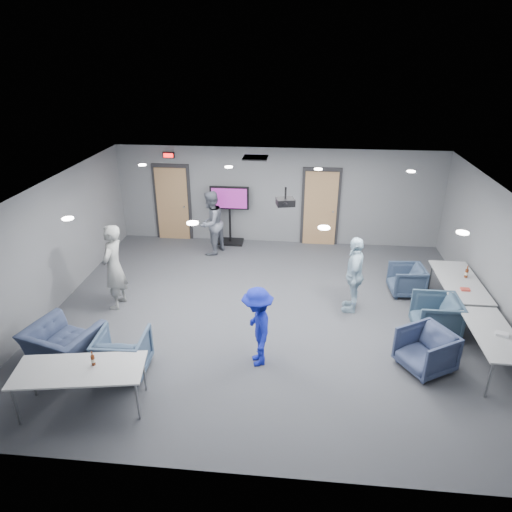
# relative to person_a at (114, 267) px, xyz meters

# --- Properties ---
(floor) EXTENTS (9.00, 9.00, 0.00)m
(floor) POSITION_rel_person_a_xyz_m (3.22, -0.03, -0.93)
(floor) COLOR #3C3E44
(floor) RESTS_ON ground
(ceiling) EXTENTS (9.00, 9.00, 0.00)m
(ceiling) POSITION_rel_person_a_xyz_m (3.22, -0.03, 1.77)
(ceiling) COLOR silver
(ceiling) RESTS_ON wall_back
(wall_back) EXTENTS (9.00, 0.02, 2.70)m
(wall_back) POSITION_rel_person_a_xyz_m (3.22, 3.97, 0.42)
(wall_back) COLOR slate
(wall_back) RESTS_ON floor
(wall_front) EXTENTS (9.00, 0.02, 2.70)m
(wall_front) POSITION_rel_person_a_xyz_m (3.22, -4.03, 0.42)
(wall_front) COLOR slate
(wall_front) RESTS_ON floor
(wall_left) EXTENTS (0.02, 8.00, 2.70)m
(wall_left) POSITION_rel_person_a_xyz_m (-1.28, -0.03, 0.42)
(wall_left) COLOR slate
(wall_left) RESTS_ON floor
(wall_right) EXTENTS (0.02, 8.00, 2.70)m
(wall_right) POSITION_rel_person_a_xyz_m (7.72, -0.03, 0.42)
(wall_right) COLOR slate
(wall_right) RESTS_ON floor
(door_left) EXTENTS (1.06, 0.17, 2.24)m
(door_left) POSITION_rel_person_a_xyz_m (0.22, 3.92, 0.14)
(door_left) COLOR black
(door_left) RESTS_ON wall_back
(door_right) EXTENTS (1.06, 0.17, 2.24)m
(door_right) POSITION_rel_person_a_xyz_m (4.42, 3.92, 0.14)
(door_right) COLOR black
(door_right) RESTS_ON wall_back
(exit_sign) EXTENTS (0.32, 0.08, 0.16)m
(exit_sign) POSITION_rel_person_a_xyz_m (0.22, 3.90, 1.52)
(exit_sign) COLOR black
(exit_sign) RESTS_ON wall_back
(hvac_diffuser) EXTENTS (0.60, 0.60, 0.03)m
(hvac_diffuser) POSITION_rel_person_a_xyz_m (2.72, 2.77, 1.75)
(hvac_diffuser) COLOR black
(hvac_diffuser) RESTS_ON ceiling
(downlights) EXTENTS (6.18, 3.78, 0.02)m
(downlights) POSITION_rel_person_a_xyz_m (3.22, -0.03, 1.75)
(downlights) COLOR white
(downlights) RESTS_ON ceiling
(person_a) EXTENTS (0.48, 0.70, 1.86)m
(person_a) POSITION_rel_person_a_xyz_m (0.00, 0.00, 0.00)
(person_a) COLOR gray
(person_a) RESTS_ON floor
(person_b) EXTENTS (0.93, 1.03, 1.74)m
(person_b) POSITION_rel_person_a_xyz_m (1.50, 2.97, -0.06)
(person_b) COLOR slate
(person_b) RESTS_ON floor
(person_c) EXTENTS (0.54, 1.02, 1.66)m
(person_c) POSITION_rel_person_a_xyz_m (5.03, 0.36, -0.10)
(person_c) COLOR #ADCBDE
(person_c) RESTS_ON floor
(person_d) EXTENTS (0.77, 1.07, 1.48)m
(person_d) POSITION_rel_person_a_xyz_m (3.20, -1.65, -0.19)
(person_d) COLOR #1924A6
(person_d) RESTS_ON floor
(chair_right_a) EXTENTS (0.79, 0.77, 0.68)m
(chair_right_a) POSITION_rel_person_a_xyz_m (6.32, 1.18, -0.59)
(chair_right_a) COLOR #34435A
(chair_right_a) RESTS_ON floor
(chair_right_b) EXTENTS (0.85, 0.83, 0.77)m
(chair_right_b) POSITION_rel_person_a_xyz_m (6.57, -0.39, -0.55)
(chair_right_b) COLOR #384D60
(chair_right_b) RESTS_ON floor
(chair_right_c) EXTENTS (1.11, 1.10, 0.74)m
(chair_right_c) POSITION_rel_person_a_xyz_m (6.12, -1.53, -0.56)
(chair_right_c) COLOR #394463
(chair_right_c) RESTS_ON floor
(chair_front_a) EXTENTS (0.85, 0.88, 0.77)m
(chair_front_a) POSITION_rel_person_a_xyz_m (0.94, -2.14, -0.55)
(chair_front_a) COLOR #3E516B
(chair_front_a) RESTS_ON floor
(chair_front_b) EXTENTS (1.39, 1.29, 0.75)m
(chair_front_b) POSITION_rel_person_a_xyz_m (-0.17, -2.03, -0.56)
(chair_front_b) COLOR #343F5B
(chair_front_b) RESTS_ON floor
(table_right_a) EXTENTS (0.81, 1.93, 0.73)m
(table_right_a) POSITION_rel_person_a_xyz_m (7.22, 0.49, -0.24)
(table_right_a) COLOR silver
(table_right_a) RESTS_ON floor
(table_right_b) EXTENTS (0.71, 1.71, 0.73)m
(table_right_b) POSITION_rel_person_a_xyz_m (7.22, -1.41, -0.25)
(table_right_b) COLOR silver
(table_right_b) RESTS_ON floor
(table_front_left) EXTENTS (2.03, 1.11, 0.73)m
(table_front_left) POSITION_rel_person_a_xyz_m (0.63, -3.03, -0.24)
(table_front_left) COLOR silver
(table_front_left) RESTS_ON floor
(bottle_front) EXTENTS (0.06, 0.06, 0.24)m
(bottle_front) POSITION_rel_person_a_xyz_m (0.81, -2.91, -0.11)
(bottle_front) COLOR #5F2810
(bottle_front) RESTS_ON table_front_left
(bottle_right) EXTENTS (0.07, 0.07, 0.27)m
(bottle_right) POSITION_rel_person_a_xyz_m (7.38, 0.66, -0.10)
(bottle_right) COLOR #5F2810
(bottle_right) RESTS_ON table_right_a
(snack_box) EXTENTS (0.18, 0.12, 0.04)m
(snack_box) POSITION_rel_person_a_xyz_m (7.19, 0.08, -0.18)
(snack_box) COLOR #C43E31
(snack_box) RESTS_ON table_right_a
(wrapper) EXTENTS (0.23, 0.20, 0.05)m
(wrapper) POSITION_rel_person_a_xyz_m (7.32, -1.48, -0.18)
(wrapper) COLOR silver
(wrapper) RESTS_ON table_right_b
(tv_stand) EXTENTS (1.09, 0.52, 1.67)m
(tv_stand) POSITION_rel_person_a_xyz_m (1.90, 3.71, 0.01)
(tv_stand) COLOR black
(tv_stand) RESTS_ON floor
(projector) EXTENTS (0.40, 0.37, 0.36)m
(projector) POSITION_rel_person_a_xyz_m (3.56, 0.24, 1.47)
(projector) COLOR black
(projector) RESTS_ON ceiling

